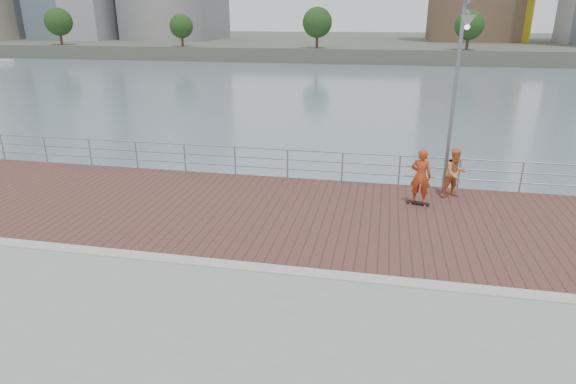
% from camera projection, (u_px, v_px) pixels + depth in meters
% --- Properties ---
extents(water, '(400.00, 400.00, 0.00)m').
position_uv_depth(water, '(273.00, 339.00, 12.29)').
color(water, slate).
rests_on(water, ground).
extents(brick_lane, '(40.00, 6.80, 0.02)m').
position_uv_depth(brick_lane, '(298.00, 214.00, 14.92)').
color(brick_lane, brown).
rests_on(brick_lane, seawall).
extents(curb, '(40.00, 0.40, 0.06)m').
position_uv_depth(curb, '(272.00, 269.00, 11.59)').
color(curb, '#B7B5AD').
rests_on(curb, seawall).
extents(far_shore, '(320.00, 95.00, 2.50)m').
position_uv_depth(far_shore, '(380.00, 43.00, 124.61)').
color(far_shore, '#4C5142').
rests_on(far_shore, ground).
extents(guardrail, '(39.06, 0.06, 1.13)m').
position_uv_depth(guardrail, '(315.00, 162.00, 17.81)').
color(guardrail, '#8C9EA8').
rests_on(guardrail, brick_lane).
extents(street_lamp, '(0.45, 1.30, 6.12)m').
position_uv_depth(street_lamp, '(460.00, 65.00, 14.82)').
color(street_lamp, gray).
rests_on(street_lamp, brick_lane).
extents(skateboard, '(0.74, 0.33, 0.08)m').
position_uv_depth(skateboard, '(418.00, 203.00, 15.58)').
color(skateboard, black).
rests_on(skateboard, brick_lane).
extents(skateboarder, '(0.72, 0.55, 1.77)m').
position_uv_depth(skateboarder, '(421.00, 176.00, 15.27)').
color(skateboarder, '#BA3F18').
rests_on(skateboarder, skateboard).
extents(bystander, '(1.00, 0.91, 1.67)m').
position_uv_depth(bystander, '(455.00, 173.00, 16.00)').
color(bystander, '#DF7F41').
rests_on(bystander, brick_lane).
extents(shoreline_trees, '(144.67, 5.12, 6.83)m').
position_uv_depth(shoreline_trees, '(391.00, 24.00, 80.45)').
color(shoreline_trees, '#473323').
rests_on(shoreline_trees, far_shore).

